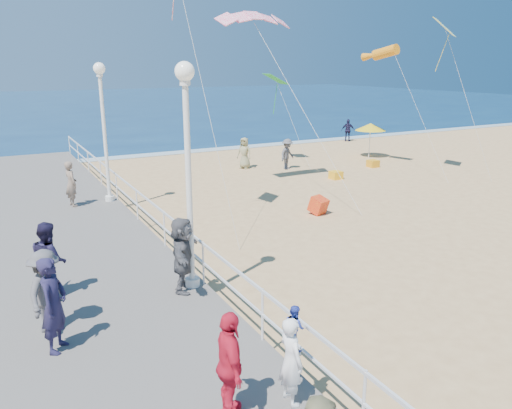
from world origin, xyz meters
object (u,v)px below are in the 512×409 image
spectator_0 (54,305)px  beach_walker_c (244,153)px  beach_walker_a (287,154)px  beach_chair_right (373,164)px  spectator_6 (71,184)px  spectator_3 (230,366)px  box_kite (318,207)px  beach_umbrella (371,127)px  spectator_5 (183,254)px  beach_walker_b (348,130)px  toddler_held (294,327)px  lamp_post_far (103,118)px  spectator_2 (46,291)px  spectator_7 (49,260)px  beach_chair_left (336,175)px  lamp_post_mid (188,155)px  woman_holding_toddler (291,361)px

spectator_0 → beach_walker_c: spectator_0 is taller
beach_walker_a → beach_chair_right: 5.01m
spectator_6 → spectator_0: bearing=157.4°
spectator_3 → beach_walker_a: 20.89m
box_kite → beach_umbrella: size_ratio=0.28×
spectator_5 → beach_walker_c: bearing=-3.0°
beach_chair_right → beach_walker_b: bearing=60.0°
toddler_held → spectator_3: (-1.14, -0.01, -0.35)m
lamp_post_far → spectator_3: bearing=-95.0°
spectator_2 → spectator_7: size_ratio=0.96×
spectator_6 → beach_chair_left: size_ratio=3.16×
spectator_0 → beach_walker_c: (11.83, 15.38, -0.47)m
lamp_post_far → spectator_7: lamp_post_far is taller
beach_umbrella → lamp_post_mid: bearing=-142.0°
spectator_3 → beach_walker_a: bearing=-23.7°
box_kite → beach_walker_b: bearing=30.7°
woman_holding_toddler → beach_walker_c: 20.72m
spectator_7 → beach_umbrella: spectator_7 is taller
woman_holding_toddler → beach_walker_c: bearing=-24.9°
spectator_5 → beach_chair_right: 18.90m
lamp_post_far → beach_chair_right: lamp_post_far is taller
woman_holding_toddler → spectator_7: size_ratio=0.82×
beach_umbrella → spectator_7: bearing=-148.7°
beach_chair_left → beach_walker_a: bearing=105.4°
spectator_0 → beach_chair_right: 22.15m
spectator_2 → lamp_post_mid: bearing=-49.4°
beach_umbrella → beach_chair_left: bearing=-144.6°
spectator_2 → beach_walker_b: 30.70m
lamp_post_mid → box_kite: (7.01, 4.61, -3.36)m
spectator_7 → woman_holding_toddler: bearing=-167.5°
spectator_0 → beach_walker_b: bearing=-18.0°
beach_walker_a → beach_walker_b: 11.66m
box_kite → spectator_6: bearing=135.2°
spectator_0 → beach_chair_left: size_ratio=3.40×
woman_holding_toddler → beach_chair_left: woman_holding_toddler is taller
spectator_5 → spectator_7: bearing=96.6°
beach_chair_right → lamp_post_mid: bearing=-144.6°
spectator_6 → toddler_held: bearing=173.3°
spectator_5 → beach_walker_b: (20.32, 19.39, -0.48)m
beach_umbrella → spectator_6: bearing=-166.7°
beach_walker_a → toddler_held: bearing=-146.4°
box_kite → beach_chair_right: 10.21m
woman_holding_toddler → beach_chair_left: 18.34m
beach_chair_left → beach_chair_right: size_ratio=1.00×
spectator_5 → beach_walker_c: 16.59m
spectator_0 → spectator_3: (2.09, -3.26, -0.06)m
toddler_held → beach_chair_left: 18.16m
spectator_6 → beach_walker_a: (11.93, 3.67, -0.42)m
beach_walker_b → beach_chair_right: beach_walker_b is taller
beach_walker_a → beach_walker_b: (9.54, 6.70, -0.01)m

